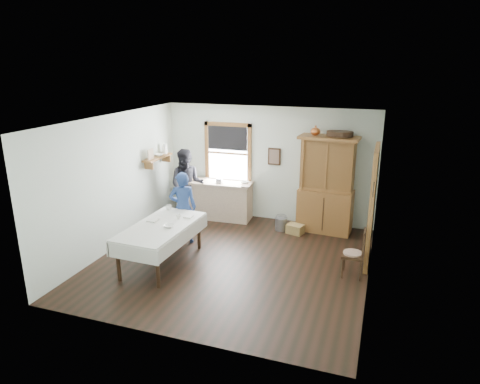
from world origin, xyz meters
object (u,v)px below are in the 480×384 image
Objects in this scene: woman_blue at (183,210)px; figure_dark at (187,188)px; pail at (281,224)px; wicker_basket at (295,229)px; work_counter at (219,200)px; spindle_chair at (353,253)px; china_hutch at (326,185)px; dining_table at (162,244)px.

woman_blue is 1.38m from figure_dark.
pail is 2.38m from figure_dark.
woman_blue is at bearing -150.01° from wicker_basket.
spindle_chair is at bearing -33.53° from work_counter.
china_hutch is 2.39× the size of spindle_chair.
dining_table is 2.14× the size of spindle_chair.
pail is at bearing 162.43° from wicker_basket.
china_hutch is 1.19m from wicker_basket.
wicker_basket is at bearing -142.69° from china_hutch.
pail is at bearing 53.82° from dining_table.
spindle_chair reaches higher than dining_table.
wicker_basket is (2.07, 2.25, -0.28)m from dining_table.
work_counter is at bearing 170.51° from pail.
spindle_chair is 2.44m from pail.
china_hutch is 6.02× the size of wicker_basket.
work_counter is 0.74× the size of china_hutch.
dining_table is at bearing -169.51° from spindle_chair.
pail is 0.83× the size of wicker_basket.
figure_dark is at bearing -156.69° from work_counter.
woman_blue reaches higher than work_counter.
china_hutch is at bearing 44.77° from dining_table.
spindle_chair is at bearing -49.48° from wicker_basket.
dining_table is at bearing -95.21° from work_counter.
wicker_basket is (-1.37, 1.60, -0.34)m from spindle_chair.
pail is (-1.71, 1.71, -0.30)m from spindle_chair.
figure_dark is at bearing -91.97° from woman_blue.
china_hutch is 1.12× the size of dining_table.
pail is at bearing -167.03° from woman_blue.
dining_table is 3.08m from wicker_basket.
woman_blue is (-2.12, -1.23, 0.60)m from wicker_basket.
figure_dark reaches higher than pail.
china_hutch reaches higher than figure_dark.
figure_dark is (-3.22, -0.33, -0.28)m from china_hutch.
pail is at bearing -12.09° from figure_dark.
figure_dark is (-2.64, 0.05, 0.69)m from wicker_basket.
work_counter is 2.64m from dining_table.
woman_blue reaches higher than dining_table.
woman_blue is (-0.16, -1.61, 0.25)m from work_counter.
china_hutch reaches higher than dining_table.
dining_table is 5.37× the size of wicker_basket.
woman_blue is at bearing -81.61° from figure_dark.
figure_dark is (-0.56, 2.30, 0.41)m from dining_table.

